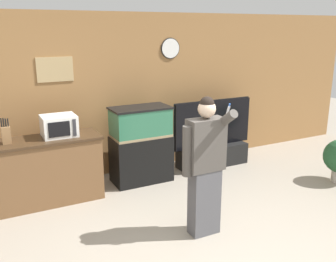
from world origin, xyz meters
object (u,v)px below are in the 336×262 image
object	(u,v)px
microwave	(59,126)
aquarium_on_stand	(141,145)
person_standing	(205,165)
counter_island	(45,171)
tv_on_stand	(212,147)
knife_block	(6,134)

from	to	relation	value
microwave	aquarium_on_stand	bearing A→B (deg)	2.12
microwave	person_standing	distance (m)	2.16
microwave	counter_island	bearing A→B (deg)	-170.54
counter_island	person_standing	bearing A→B (deg)	-48.68
microwave	tv_on_stand	bearing A→B (deg)	2.39
person_standing	knife_block	bearing A→B (deg)	138.74
aquarium_on_stand	tv_on_stand	xyz separation A→B (m)	(1.39, 0.06, -0.26)
knife_block	tv_on_stand	distance (m)	3.37
aquarium_on_stand	person_standing	distance (m)	1.81
aquarium_on_stand	microwave	bearing A→B (deg)	-177.88
counter_island	microwave	bearing A→B (deg)	9.46
counter_island	aquarium_on_stand	world-z (taller)	aquarium_on_stand
counter_island	microwave	distance (m)	0.65
counter_island	aquarium_on_stand	bearing A→B (deg)	3.36
counter_island	tv_on_stand	size ratio (longest dim) A/B	1.01
counter_island	person_standing	world-z (taller)	person_standing
tv_on_stand	microwave	bearing A→B (deg)	-177.61
microwave	aquarium_on_stand	world-z (taller)	microwave
knife_block	person_standing	xyz separation A→B (m)	(1.93, -1.69, -0.19)
microwave	person_standing	world-z (taller)	person_standing
knife_block	aquarium_on_stand	size ratio (longest dim) A/B	0.28
knife_block	aquarium_on_stand	bearing A→B (deg)	2.96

